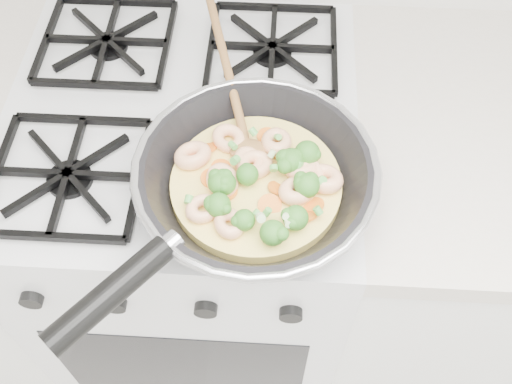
{
  "coord_description": "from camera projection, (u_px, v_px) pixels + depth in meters",
  "views": [
    {
      "loc": [
        0.17,
        1.03,
        1.65
      ],
      "look_at": [
        0.14,
        1.53,
        0.93
      ],
      "focal_mm": 41.87,
      "sensor_mm": 36.0,
      "label": 1
    }
  ],
  "objects": [
    {
      "name": "skillet",
      "position": [
        254.0,
        181.0,
        0.85
      ],
      "size": [
        0.41,
        0.61,
        0.1
      ],
      "rotation": [
        0.0,
        0.0,
        0.06
      ],
      "color": "black",
      "rests_on": "stove"
    },
    {
      "name": "stove",
      "position": [
        200.0,
        242.0,
        1.37
      ],
      "size": [
        0.6,
        0.6,
        0.92
      ],
      "color": "silver",
      "rests_on": "ground"
    }
  ]
}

